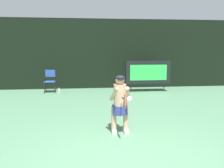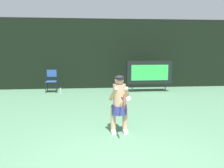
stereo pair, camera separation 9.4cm
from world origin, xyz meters
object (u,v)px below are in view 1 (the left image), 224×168
at_px(water_bottle, 59,90).
at_px(tennis_racket, 125,101).
at_px(umpire_chair, 50,80).
at_px(scoreboard, 148,72).
at_px(tennis_player, 120,102).

relative_size(water_bottle, tennis_racket, 0.44).
xyz_separation_m(umpire_chair, water_bottle, (0.43, -0.20, -0.50)).
bearing_deg(scoreboard, umpire_chair, 175.80).
height_order(water_bottle, tennis_player, tennis_player).
xyz_separation_m(scoreboard, tennis_player, (-2.18, -5.46, -0.17)).
distance_m(umpire_chair, tennis_racket, 6.94).
bearing_deg(scoreboard, tennis_racket, -109.46).
relative_size(tennis_player, tennis_racket, 2.40).
height_order(umpire_chair, tennis_racket, tennis_racket).
distance_m(scoreboard, tennis_player, 5.88).
height_order(umpire_chair, water_bottle, umpire_chair).
xyz_separation_m(scoreboard, umpire_chair, (-4.71, 0.35, -0.33)).
height_order(scoreboard, tennis_player, scoreboard).
bearing_deg(water_bottle, tennis_player, -69.43).
height_order(scoreboard, water_bottle, scoreboard).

